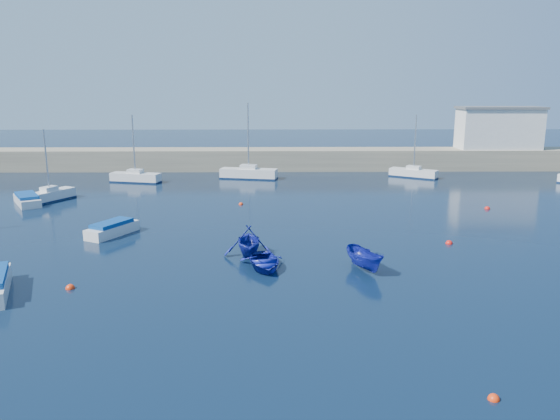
{
  "coord_description": "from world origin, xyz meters",
  "views": [
    {
      "loc": [
        1.32,
        -23.19,
        10.56
      ],
      "look_at": [
        1.85,
        15.77,
        1.6
      ],
      "focal_mm": 35.0,
      "sensor_mm": 36.0,
      "label": 1
    }
  ],
  "objects_px": {
    "sailboat_6": "(249,173)",
    "dinghy_center": "(264,262)",
    "motorboat_1": "(112,229)",
    "dinghy_left": "(249,241)",
    "sailboat_3": "(50,195)",
    "sailboat_7": "(413,173)",
    "motorboat_2": "(27,200)",
    "dinghy_right": "(365,260)",
    "sailboat_5": "(136,177)",
    "harbor_office": "(499,129)"
  },
  "relations": [
    {
      "from": "sailboat_5",
      "to": "motorboat_1",
      "type": "relative_size",
      "value": 1.72
    },
    {
      "from": "sailboat_6",
      "to": "dinghy_left",
      "type": "relative_size",
      "value": 2.39
    },
    {
      "from": "dinghy_left",
      "to": "sailboat_7",
      "type": "bearing_deg",
      "value": 55.5
    },
    {
      "from": "motorboat_1",
      "to": "dinghy_left",
      "type": "bearing_deg",
      "value": 1.9
    },
    {
      "from": "sailboat_7",
      "to": "sailboat_3",
      "type": "bearing_deg",
      "value": 141.55
    },
    {
      "from": "harbor_office",
      "to": "sailboat_6",
      "type": "height_order",
      "value": "sailboat_6"
    },
    {
      "from": "harbor_office",
      "to": "dinghy_center",
      "type": "xyz_separation_m",
      "value": [
        -29.21,
        -38.58,
        -4.72
      ]
    },
    {
      "from": "sailboat_6",
      "to": "motorboat_1",
      "type": "height_order",
      "value": "sailboat_6"
    },
    {
      "from": "dinghy_left",
      "to": "dinghy_center",
      "type": "bearing_deg",
      "value": -71.59
    },
    {
      "from": "motorboat_1",
      "to": "sailboat_6",
      "type": "bearing_deg",
      "value": 97.99
    },
    {
      "from": "motorboat_1",
      "to": "dinghy_center",
      "type": "height_order",
      "value": "motorboat_1"
    },
    {
      "from": "sailboat_6",
      "to": "dinghy_center",
      "type": "xyz_separation_m",
      "value": [
        2.24,
        -31.63,
        -0.25
      ]
    },
    {
      "from": "harbor_office",
      "to": "sailboat_6",
      "type": "bearing_deg",
      "value": -167.54
    },
    {
      "from": "sailboat_5",
      "to": "sailboat_7",
      "type": "relative_size",
      "value": 1.02
    },
    {
      "from": "sailboat_6",
      "to": "sailboat_5",
      "type": "bearing_deg",
      "value": 111.77
    },
    {
      "from": "sailboat_3",
      "to": "dinghy_right",
      "type": "bearing_deg",
      "value": -9.11
    },
    {
      "from": "harbor_office",
      "to": "sailboat_3",
      "type": "distance_m",
      "value": 53.23
    },
    {
      "from": "harbor_office",
      "to": "motorboat_1",
      "type": "xyz_separation_m",
      "value": [
        -40.24,
        -31.15,
        -4.63
      ]
    },
    {
      "from": "sailboat_6",
      "to": "dinghy_right",
      "type": "height_order",
      "value": "sailboat_6"
    },
    {
      "from": "sailboat_6",
      "to": "motorboat_1",
      "type": "relative_size",
      "value": 1.99
    },
    {
      "from": "sailboat_7",
      "to": "motorboat_2",
      "type": "xyz_separation_m",
      "value": [
        -38.65,
        -14.33,
        -0.08
      ]
    },
    {
      "from": "motorboat_1",
      "to": "dinghy_left",
      "type": "xyz_separation_m",
      "value": [
        10.02,
        -4.89,
        0.48
      ]
    },
    {
      "from": "sailboat_3",
      "to": "dinghy_right",
      "type": "xyz_separation_m",
      "value": [
        26.07,
        -19.76,
        0.1
      ]
    },
    {
      "from": "sailboat_3",
      "to": "dinghy_right",
      "type": "distance_m",
      "value": 32.71
    },
    {
      "from": "harbor_office",
      "to": "motorboat_2",
      "type": "distance_m",
      "value": 55.13
    },
    {
      "from": "sailboat_3",
      "to": "sailboat_5",
      "type": "distance_m",
      "value": 11.46
    },
    {
      "from": "motorboat_2",
      "to": "dinghy_right",
      "type": "relative_size",
      "value": 1.46
    },
    {
      "from": "sailboat_3",
      "to": "motorboat_1",
      "type": "bearing_deg",
      "value": -24.28
    },
    {
      "from": "sailboat_7",
      "to": "dinghy_center",
      "type": "relative_size",
      "value": 1.96
    },
    {
      "from": "sailboat_5",
      "to": "motorboat_1",
      "type": "height_order",
      "value": "sailboat_5"
    },
    {
      "from": "sailboat_3",
      "to": "dinghy_center",
      "type": "height_order",
      "value": "sailboat_3"
    },
    {
      "from": "dinghy_center",
      "to": "dinghy_right",
      "type": "distance_m",
      "value": 5.9
    },
    {
      "from": "dinghy_center",
      "to": "dinghy_left",
      "type": "xyz_separation_m",
      "value": [
        -1.01,
        2.54,
        0.57
      ]
    },
    {
      "from": "sailboat_7",
      "to": "harbor_office",
      "type": "bearing_deg",
      "value": -29.99
    },
    {
      "from": "sailboat_3",
      "to": "sailboat_7",
      "type": "height_order",
      "value": "sailboat_7"
    },
    {
      "from": "sailboat_3",
      "to": "motorboat_2",
      "type": "bearing_deg",
      "value": -107.82
    },
    {
      "from": "sailboat_3",
      "to": "sailboat_6",
      "type": "xyz_separation_m",
      "value": [
        17.95,
        12.33,
        0.09
      ]
    },
    {
      "from": "motorboat_1",
      "to": "motorboat_2",
      "type": "relative_size",
      "value": 0.89
    },
    {
      "from": "sailboat_3",
      "to": "sailboat_7",
      "type": "xyz_separation_m",
      "value": [
        37.17,
        12.89,
        -0.01
      ]
    },
    {
      "from": "dinghy_center",
      "to": "sailboat_7",
      "type": "bearing_deg",
      "value": 53.49
    },
    {
      "from": "sailboat_3",
      "to": "sailboat_7",
      "type": "bearing_deg",
      "value": 47.17
    },
    {
      "from": "sailboat_7",
      "to": "dinghy_left",
      "type": "bearing_deg",
      "value": -178.82
    },
    {
      "from": "sailboat_3",
      "to": "motorboat_1",
      "type": "distance_m",
      "value": 15.0
    },
    {
      "from": "motorboat_1",
      "to": "dinghy_right",
      "type": "relative_size",
      "value": 1.29
    },
    {
      "from": "sailboat_7",
      "to": "motorboat_1",
      "type": "relative_size",
      "value": 1.68
    },
    {
      "from": "motorboat_1",
      "to": "sailboat_7",
      "type": "bearing_deg",
      "value": 69.42
    },
    {
      "from": "dinghy_center",
      "to": "dinghy_right",
      "type": "height_order",
      "value": "dinghy_right"
    },
    {
      "from": "dinghy_right",
      "to": "dinghy_center",
      "type": "bearing_deg",
      "value": 153.26
    },
    {
      "from": "sailboat_3",
      "to": "dinghy_right",
      "type": "relative_size",
      "value": 1.99
    },
    {
      "from": "sailboat_3",
      "to": "dinghy_left",
      "type": "relative_size",
      "value": 1.85
    }
  ]
}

